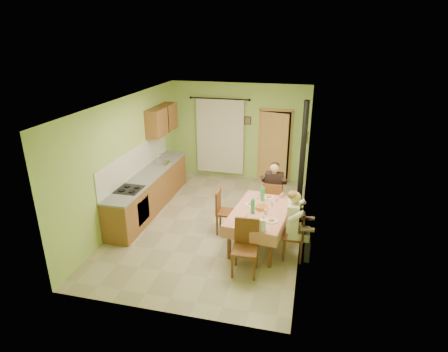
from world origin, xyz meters
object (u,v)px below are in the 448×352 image
(stove_flue, at_px, (301,180))
(chair_right, at_px, (293,245))
(dining_table, at_px, (260,227))
(man_right, at_px, (295,218))
(chair_left, at_px, (226,220))
(chair_far, at_px, (272,210))
(chair_near, at_px, (245,258))
(man_far, at_px, (274,186))

(stove_flue, bearing_deg, chair_right, -90.20)
(stove_flue, bearing_deg, dining_table, -120.82)
(man_right, bearing_deg, chair_right, -90.00)
(chair_left, height_order, man_right, man_right)
(chair_far, bearing_deg, chair_right, -66.50)
(chair_near, height_order, man_right, man_right)
(dining_table, bearing_deg, chair_near, -89.47)
(chair_right, distance_m, man_right, 0.59)
(chair_far, bearing_deg, man_right, -66.94)
(chair_far, distance_m, stove_flue, 0.95)
(stove_flue, bearing_deg, man_far, -164.85)
(chair_near, distance_m, stove_flue, 2.52)
(chair_far, relative_size, chair_near, 0.98)
(chair_left, height_order, man_far, man_far)
(chair_far, distance_m, chair_right, 1.54)
(chair_near, relative_size, chair_right, 1.08)
(chair_near, height_order, chair_right, chair_near)
(dining_table, relative_size, chair_right, 2.04)
(dining_table, xyz_separation_m, stove_flue, (0.72, 1.20, 0.64))
(chair_right, bearing_deg, stove_flue, -0.76)
(stove_flue, bearing_deg, man_right, -90.65)
(chair_right, relative_size, chair_left, 0.96)
(dining_table, relative_size, stove_flue, 0.68)
(chair_right, distance_m, chair_left, 1.65)
(chair_near, distance_m, chair_left, 1.51)
(chair_near, distance_m, man_right, 1.20)
(man_far, distance_m, man_right, 1.55)
(dining_table, height_order, chair_right, chair_right)
(dining_table, distance_m, man_right, 0.95)
(chair_left, bearing_deg, chair_near, 23.88)
(man_far, xyz_separation_m, man_right, (0.56, -1.44, 0.00))
(chair_far, relative_size, chair_right, 1.06)
(man_right, bearing_deg, chair_near, 128.74)
(chair_far, relative_size, man_right, 0.71)
(chair_left, bearing_deg, stove_flue, 118.92)
(chair_far, xyz_separation_m, stove_flue, (0.58, 0.17, 0.73))
(chair_near, relative_size, chair_left, 1.04)
(chair_right, distance_m, stove_flue, 1.76)
(chair_left, bearing_deg, chair_far, 126.56)
(chair_near, relative_size, man_right, 0.73)
(chair_far, bearing_deg, man_far, 90.00)
(dining_table, distance_m, chair_far, 1.04)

